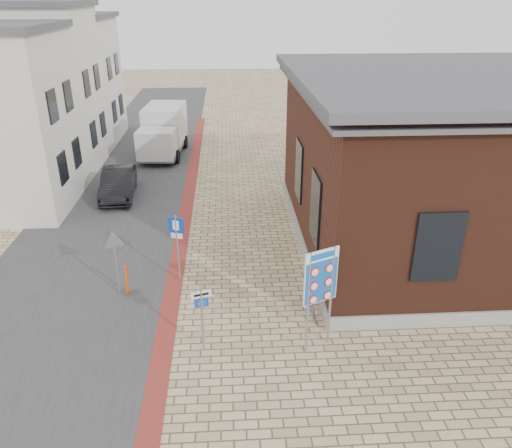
{
  "coord_description": "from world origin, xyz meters",
  "views": [
    {
      "loc": [
        -0.0,
        -11.39,
        9.42
      ],
      "look_at": [
        0.95,
        4.18,
        2.2
      ],
      "focal_mm": 35.0,
      "sensor_mm": 36.0,
      "label": 1
    }
  ],
  "objects_px": {
    "sedan": "(118,183)",
    "essen_sign": "(202,310)",
    "border_sign": "(321,278)",
    "parking_sign": "(177,237)",
    "box_truck": "(163,131)",
    "bollard": "(127,281)"
  },
  "relations": [
    {
      "from": "border_sign",
      "to": "box_truck",
      "type": "bearing_deg",
      "value": 83.43
    },
    {
      "from": "sedan",
      "to": "bollard",
      "type": "bearing_deg",
      "value": -82.13
    },
    {
      "from": "sedan",
      "to": "bollard",
      "type": "distance_m",
      "value": 9.59
    },
    {
      "from": "essen_sign",
      "to": "border_sign",
      "type": "bearing_deg",
      "value": -16.36
    },
    {
      "from": "border_sign",
      "to": "parking_sign",
      "type": "relative_size",
      "value": 1.25
    },
    {
      "from": "border_sign",
      "to": "parking_sign",
      "type": "height_order",
      "value": "border_sign"
    },
    {
      "from": "sedan",
      "to": "bollard",
      "type": "height_order",
      "value": "sedan"
    },
    {
      "from": "box_truck",
      "to": "border_sign",
      "type": "relative_size",
      "value": 1.82
    },
    {
      "from": "border_sign",
      "to": "essen_sign",
      "type": "bearing_deg",
      "value": 154.77
    },
    {
      "from": "parking_sign",
      "to": "box_truck",
      "type": "bearing_deg",
      "value": 115.25
    },
    {
      "from": "sedan",
      "to": "parking_sign",
      "type": "xyz_separation_m",
      "value": [
        3.72,
        -8.5,
        1.04
      ]
    },
    {
      "from": "box_truck",
      "to": "bollard",
      "type": "height_order",
      "value": "box_truck"
    },
    {
      "from": "bollard",
      "to": "sedan",
      "type": "bearing_deg",
      "value": 102.15
    },
    {
      "from": "border_sign",
      "to": "bollard",
      "type": "bearing_deg",
      "value": 127.89
    },
    {
      "from": "box_truck",
      "to": "parking_sign",
      "type": "distance_m",
      "value": 15.86
    },
    {
      "from": "box_truck",
      "to": "parking_sign",
      "type": "xyz_separation_m",
      "value": [
        2.16,
        -15.71,
        0.21
      ]
    },
    {
      "from": "sedan",
      "to": "essen_sign",
      "type": "relative_size",
      "value": 2.01
    },
    {
      "from": "sedan",
      "to": "box_truck",
      "type": "distance_m",
      "value": 7.42
    },
    {
      "from": "box_truck",
      "to": "border_sign",
      "type": "bearing_deg",
      "value": -67.31
    },
    {
      "from": "box_truck",
      "to": "essen_sign",
      "type": "bearing_deg",
      "value": -76.35
    },
    {
      "from": "box_truck",
      "to": "parking_sign",
      "type": "relative_size",
      "value": 2.28
    },
    {
      "from": "border_sign",
      "to": "essen_sign",
      "type": "height_order",
      "value": "border_sign"
    }
  ]
}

